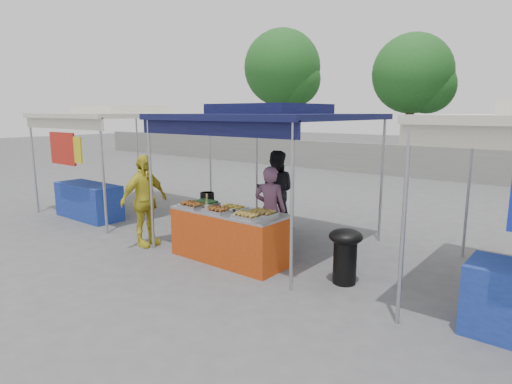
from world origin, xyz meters
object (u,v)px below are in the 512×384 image
Objects in this scene: vendor_table at (230,235)px; helper_man at (275,191)px; wok_burner at (345,251)px; vendor_woman at (270,210)px; cooking_pot at (207,196)px; customer_person at (144,201)px.

helper_man is (-0.47, 1.92, 0.41)m from vendor_table.
vendor_woman reaches higher than wok_burner.
cooking_pot is at bearing 171.52° from wok_burner.
customer_person is at bearing 32.03° from helper_man.
helper_man is 2.63m from customer_person.
wok_burner is (1.95, 0.30, 0.05)m from vendor_table.
vendor_table is 2.02m from helper_man.
vendor_woman is 2.32m from customer_person.
vendor_table is 2.47× the size of wok_burner.
customer_person is at bearing -167.83° from vendor_table.
helper_man is at bearing -75.25° from vendor_woman.
customer_person is at bearing -177.51° from wok_burner.
helper_man is (0.37, 1.59, -0.09)m from cooking_pot.
customer_person is at bearing -142.13° from cooking_pot.
cooking_pot is (-0.84, 0.33, 0.50)m from vendor_table.
vendor_table is at bearing -78.54° from customer_person.
customer_person is (-0.91, -0.71, -0.08)m from cooking_pot.
helper_man reaches higher than cooking_pot.
cooking_pot is at bearing 1.49° from vendor_woman.
vendor_table is 1.20× the size of helper_man.
cooking_pot is 1.64m from helper_man.
vendor_woman is at bearing 19.25° from cooking_pot.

